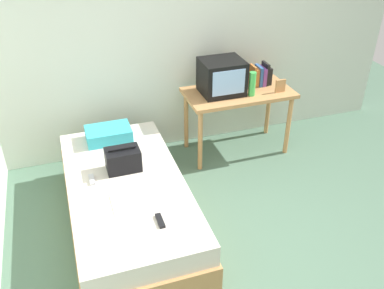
# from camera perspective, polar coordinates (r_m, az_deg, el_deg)

# --- Properties ---
(ground_plane) EXTENTS (8.00, 8.00, 0.00)m
(ground_plane) POSITION_cam_1_polar(r_m,az_deg,el_deg) (3.68, 7.66, -14.62)
(ground_plane) COLOR #4C6B56
(wall_back) EXTENTS (5.20, 0.10, 2.60)m
(wall_back) POSITION_cam_1_polar(r_m,az_deg,el_deg) (4.61, -2.07, 14.77)
(wall_back) COLOR silver
(wall_back) RESTS_ON ground
(bed) EXTENTS (1.00, 2.00, 0.48)m
(bed) POSITION_cam_1_polar(r_m,az_deg,el_deg) (3.81, -8.63, -7.87)
(bed) COLOR #B27F4C
(bed) RESTS_ON ground
(desk) EXTENTS (1.16, 0.60, 0.74)m
(desk) POSITION_cam_1_polar(r_m,az_deg,el_deg) (4.65, 6.24, 6.11)
(desk) COLOR #B27F4C
(desk) RESTS_ON ground
(tv) EXTENTS (0.44, 0.39, 0.36)m
(tv) POSITION_cam_1_polar(r_m,az_deg,el_deg) (4.49, 4.03, 9.10)
(tv) COLOR black
(tv) RESTS_ON desk
(water_bottle) EXTENTS (0.07, 0.07, 0.26)m
(water_bottle) POSITION_cam_1_polar(r_m,az_deg,el_deg) (4.48, 8.11, 8.09)
(water_bottle) COLOR green
(water_bottle) RESTS_ON desk
(book_row) EXTENTS (0.22, 0.17, 0.25)m
(book_row) POSITION_cam_1_polar(r_m,az_deg,el_deg) (4.77, 9.24, 9.18)
(book_row) COLOR #CC7233
(book_row) RESTS_ON desk
(picture_frame) EXTENTS (0.11, 0.02, 0.14)m
(picture_frame) POSITION_cam_1_polar(r_m,az_deg,el_deg) (4.63, 11.82, 7.74)
(picture_frame) COLOR #B27F4C
(picture_frame) RESTS_ON desk
(pillow) EXTENTS (0.44, 0.29, 0.13)m
(pillow) POSITION_cam_1_polar(r_m,az_deg,el_deg) (4.24, -11.17, 1.40)
(pillow) COLOR #33A8B7
(pillow) RESTS_ON bed
(handbag) EXTENTS (0.30, 0.20, 0.22)m
(handbag) POSITION_cam_1_polar(r_m,az_deg,el_deg) (3.76, -9.27, -2.02)
(handbag) COLOR black
(handbag) RESTS_ON bed
(magazine) EXTENTS (0.21, 0.29, 0.01)m
(magazine) POSITION_cam_1_polar(r_m,az_deg,el_deg) (3.44, -9.03, -7.65)
(magazine) COLOR white
(magazine) RESTS_ON bed
(remote_dark) EXTENTS (0.04, 0.16, 0.02)m
(remote_dark) POSITION_cam_1_polar(r_m,az_deg,el_deg) (3.23, -4.32, -10.20)
(remote_dark) COLOR black
(remote_dark) RESTS_ON bed
(remote_silver) EXTENTS (0.04, 0.14, 0.02)m
(remote_silver) POSITION_cam_1_polar(r_m,az_deg,el_deg) (3.72, -13.36, -4.62)
(remote_silver) COLOR #B7B7BC
(remote_silver) RESTS_ON bed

